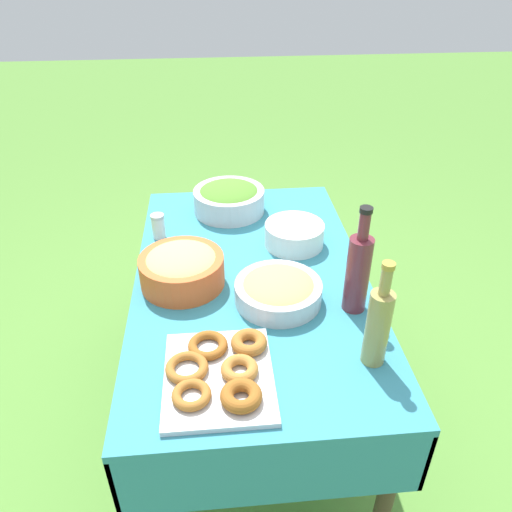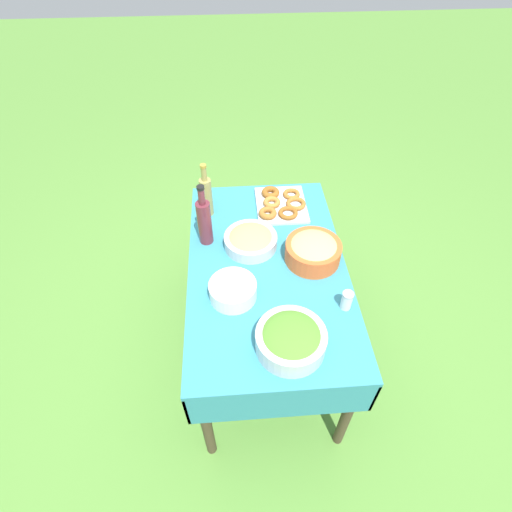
% 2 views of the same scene
% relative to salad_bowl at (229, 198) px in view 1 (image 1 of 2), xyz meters
% --- Properties ---
extents(ground_plane, '(14.00, 14.00, 0.00)m').
position_rel_salad_bowl_xyz_m(ground_plane, '(-0.47, -0.05, -0.79)').
color(ground_plane, '#568C38').
extents(picnic_table, '(1.32, 0.78, 0.74)m').
position_rel_salad_bowl_xyz_m(picnic_table, '(-0.47, -0.05, -0.16)').
color(picnic_table, teal).
rests_on(picnic_table, ground_plane).
extents(salad_bowl, '(0.29, 0.29, 0.12)m').
position_rel_salad_bowl_xyz_m(salad_bowl, '(0.00, 0.00, 0.00)').
color(salad_bowl, silver).
rests_on(salad_bowl, picnic_table).
extents(pasta_bowl, '(0.27, 0.27, 0.12)m').
position_rel_salad_bowl_xyz_m(pasta_bowl, '(-0.49, 0.18, 0.00)').
color(pasta_bowl, '#E05B28').
rests_on(pasta_bowl, picnic_table).
extents(donut_platter, '(0.33, 0.30, 0.05)m').
position_rel_salad_bowl_xyz_m(donut_platter, '(-0.91, 0.07, -0.04)').
color(donut_platter, silver).
rests_on(donut_platter, picnic_table).
extents(plate_stack, '(0.22, 0.22, 0.08)m').
position_rel_salad_bowl_xyz_m(plate_stack, '(-0.28, -0.23, -0.02)').
color(plate_stack, white).
rests_on(plate_stack, picnic_table).
extents(olive_oil_bottle, '(0.06, 0.06, 0.32)m').
position_rel_salad_bowl_xyz_m(olive_oil_bottle, '(-0.89, -0.35, 0.07)').
color(olive_oil_bottle, '#998E4C').
rests_on(olive_oil_bottle, picnic_table).
extents(wine_bottle, '(0.07, 0.07, 0.35)m').
position_rel_salad_bowl_xyz_m(wine_bottle, '(-0.66, -0.35, 0.08)').
color(wine_bottle, maroon).
rests_on(wine_bottle, picnic_table).
extents(bread_bowl, '(0.27, 0.27, 0.08)m').
position_rel_salad_bowl_xyz_m(bread_bowl, '(-0.61, -0.12, -0.02)').
color(bread_bowl, silver).
rests_on(bread_bowl, picnic_table).
extents(salt_shaker, '(0.05, 0.05, 0.10)m').
position_rel_salad_bowl_xyz_m(salt_shaker, '(-0.18, 0.27, -0.01)').
color(salt_shaker, white).
rests_on(salt_shaker, picnic_table).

